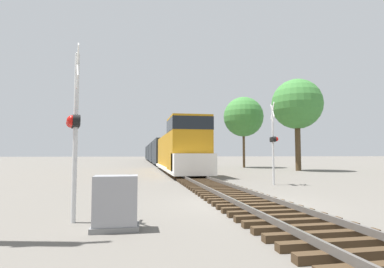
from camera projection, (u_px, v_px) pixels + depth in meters
The scene contains 8 objects.
ground_plane at pixel (245, 204), 10.60m from camera, with size 400.00×400.00×0.00m, color #666059.
rail_track_bed at pixel (245, 200), 10.61m from camera, with size 2.60×160.00×0.31m.
freight_train at pixel (157, 153), 58.25m from camera, with size 2.96×79.42×4.56m.
crossing_signal_near at pixel (74, 124), 7.83m from camera, with size 0.51×1.01×4.59m.
crossing_signal_far at pixel (273, 140), 17.23m from camera, with size 0.51×1.01×4.73m.
relay_cabinet at pixel (116, 203), 6.95m from camera, with size 1.09×0.67×1.26m.
tree_far_right at pixel (297, 104), 31.92m from camera, with size 5.33×5.33×9.76m.
tree_mid_background at pixel (243, 117), 39.33m from camera, with size 5.21×5.21×9.26m.
Camera 1 is at (-3.78, -10.23, 1.76)m, focal length 28.00 mm.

